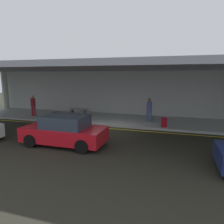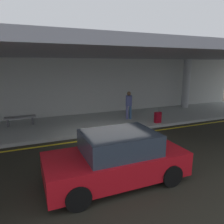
% 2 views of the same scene
% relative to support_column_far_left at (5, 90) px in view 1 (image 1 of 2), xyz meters
% --- Properties ---
extents(ground_plane, '(60.00, 60.00, 0.00)m').
position_rel_support_column_far_left_xyz_m(ground_plane, '(12.00, -4.45, -1.97)').
color(ground_plane, black).
extents(sidewalk, '(26.00, 4.20, 0.15)m').
position_rel_support_column_far_left_xyz_m(sidewalk, '(12.00, -1.35, -1.90)').
color(sidewalk, '#A8AFAC').
rests_on(sidewalk, ground).
extents(lane_stripe_yellow, '(26.00, 0.14, 0.01)m').
position_rel_support_column_far_left_xyz_m(lane_stripe_yellow, '(12.00, -3.87, -1.97)').
color(lane_stripe_yellow, yellow).
rests_on(lane_stripe_yellow, ground).
extents(support_column_far_left, '(0.56, 0.56, 3.65)m').
position_rel_support_column_far_left_xyz_m(support_column_far_left, '(0.00, 0.00, 0.00)').
color(support_column_far_left, '#ACB5A7').
rests_on(support_column_far_left, sidewalk).
extents(ceiling_overhang, '(28.00, 13.20, 0.30)m').
position_rel_support_column_far_left_xyz_m(ceiling_overhang, '(12.00, -1.85, 1.97)').
color(ceiling_overhang, gray).
rests_on(ceiling_overhang, support_column_far_left).
extents(terminal_back_wall, '(26.00, 0.30, 3.80)m').
position_rel_support_column_far_left_xyz_m(terminal_back_wall, '(12.00, 0.90, -0.07)').
color(terminal_back_wall, '#B2B5B1').
rests_on(terminal_back_wall, ground).
extents(car_red, '(4.10, 1.92, 1.50)m').
position_rel_support_column_far_left_xyz_m(car_red, '(10.85, -7.56, -1.26)').
color(car_red, red).
rests_on(car_red, ground).
extents(traveler_with_luggage, '(0.38, 0.38, 1.68)m').
position_rel_support_column_far_left_xyz_m(traveler_with_luggage, '(4.93, -2.26, -0.86)').
color(traveler_with_luggage, maroon).
rests_on(traveler_with_luggage, sidewalk).
extents(person_waiting_for_ride, '(0.38, 0.38, 1.68)m').
position_rel_support_column_far_left_xyz_m(person_waiting_for_ride, '(14.27, -1.63, -0.86)').
color(person_waiting_for_ride, '#515286').
rests_on(person_waiting_for_ride, sidewalk).
extents(suitcase_upright_primary, '(0.36, 0.22, 0.90)m').
position_rel_support_column_far_left_xyz_m(suitcase_upright_primary, '(15.41, -3.04, -1.51)').
color(suitcase_upright_primary, maroon).
rests_on(suitcase_upright_primary, sidewalk).
extents(bench_metal, '(1.60, 0.50, 0.48)m').
position_rel_support_column_far_left_xyz_m(bench_metal, '(8.18, -0.56, -1.47)').
color(bench_metal, slate).
rests_on(bench_metal, sidewalk).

